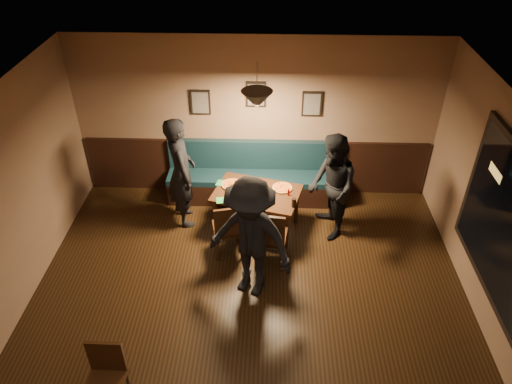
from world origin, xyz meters
TOP-DOWN VIEW (x-y plane):
  - floor at (0.00, 0.00)m, footprint 7.00×7.00m
  - ceiling at (0.00, 0.00)m, footprint 7.00×7.00m
  - wall_back at (0.00, 3.50)m, footprint 6.00×0.00m
  - wainscot at (0.00, 3.47)m, footprint 5.88×0.06m
  - booth_bench at (0.00, 3.20)m, footprint 3.00×0.60m
  - window_frame at (2.96, 0.50)m, footprint 0.06×2.56m
  - window_glass at (2.93, 0.50)m, footprint 0.00×2.40m
  - picture_left at (-0.90, 3.47)m, footprint 0.32×0.04m
  - picture_center at (0.00, 3.47)m, footprint 0.32×0.04m
  - picture_right at (0.90, 3.47)m, footprint 0.32×0.04m
  - pendant_lamp at (0.05, 2.39)m, footprint 0.44×0.44m
  - dining_table at (0.05, 2.39)m, footprint 1.47×1.14m
  - chair_near_left at (-0.36, 1.80)m, footprint 0.50×0.50m
  - chair_near_right at (0.28, 1.61)m, footprint 0.50×0.50m
  - diner_left at (-1.13, 2.56)m, footprint 0.64×0.78m
  - diner_right at (1.19, 2.33)m, footprint 0.81×0.95m
  - diner_front at (0.01, 1.04)m, footprint 1.35×1.10m
  - pizza_a at (-0.35, 2.56)m, footprint 0.42×0.42m
  - pizza_b at (0.11, 2.18)m, footprint 0.45×0.45m
  - pizza_c at (0.45, 2.50)m, footprint 0.34×0.34m
  - soda_glass at (0.61, 2.04)m, footprint 0.09×0.09m
  - tabasco_bottle at (0.54, 2.33)m, footprint 0.04×0.04m
  - napkin_a at (-0.52, 2.62)m, footprint 0.20×0.20m
  - napkin_b at (-0.48, 2.16)m, footprint 0.19×0.19m
  - cutlery_set at (0.02, 2.06)m, footprint 0.17×0.08m
  - cafe_chair_far at (-1.45, -0.78)m, footprint 0.39×0.39m

SIDE VIEW (x-z plane):
  - floor at x=0.00m, z-range 0.00..0.00m
  - dining_table at x=0.05m, z-range 0.00..0.70m
  - cafe_chair_far at x=-1.45m, z-range 0.00..0.88m
  - chair_near_left at x=-0.36m, z-range 0.00..0.96m
  - chair_near_right at x=0.28m, z-range 0.00..1.00m
  - wainscot at x=0.00m, z-range 0.00..1.00m
  - booth_bench at x=0.00m, z-range 0.00..1.00m
  - cutlery_set at x=0.02m, z-range 0.70..0.70m
  - napkin_b at x=-0.48m, z-range 0.70..0.70m
  - napkin_a at x=-0.52m, z-range 0.70..0.70m
  - pizza_c at x=0.45m, z-range 0.70..0.73m
  - pizza_a at x=-0.35m, z-range 0.70..0.73m
  - pizza_b at x=0.11m, z-range 0.70..0.74m
  - tabasco_bottle at x=0.54m, z-range 0.70..0.83m
  - soda_glass at x=0.61m, z-range 0.70..0.84m
  - diner_right at x=1.19m, z-range 0.00..1.72m
  - diner_front at x=0.01m, z-range 0.00..1.82m
  - diner_left at x=-1.13m, z-range 0.00..1.86m
  - wall_back at x=0.00m, z-range -1.60..4.40m
  - window_frame at x=2.96m, z-range 0.57..2.43m
  - window_glass at x=2.93m, z-range 0.30..2.70m
  - picture_left at x=-0.90m, z-range 1.49..1.91m
  - picture_right at x=0.90m, z-range 1.49..1.91m
  - picture_center at x=0.00m, z-range 1.64..2.06m
  - pendant_lamp at x=0.05m, z-range 2.12..2.38m
  - ceiling at x=0.00m, z-range 2.80..2.80m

